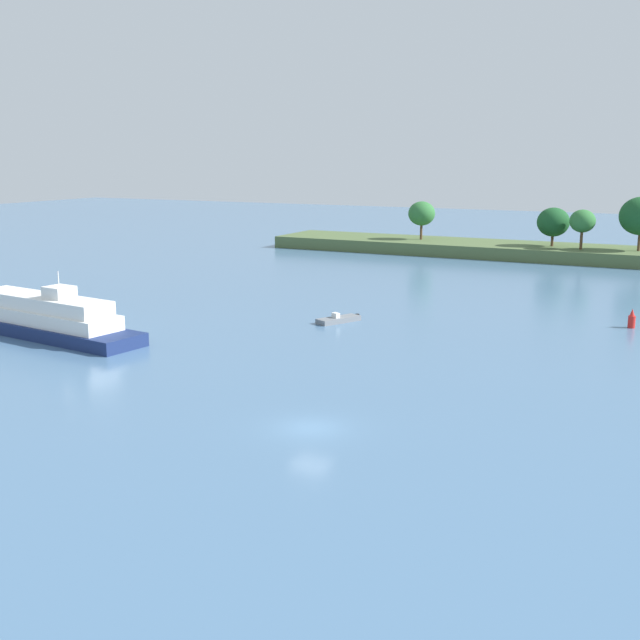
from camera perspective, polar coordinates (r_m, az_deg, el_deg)
ground_plane at (r=49.61m, az=-0.65°, el=-7.82°), size 400.00×400.00×0.00m
treeline_island at (r=134.70m, az=15.95°, el=5.17°), size 91.36×13.92×10.38m
fishing_skiff at (r=80.14m, az=1.35°, el=0.04°), size 3.47×4.94×1.02m
white_riverboat at (r=78.81m, az=-19.46°, el=0.17°), size 23.88×7.72×6.30m
channel_buoy_red at (r=83.25m, az=21.57°, el=0.02°), size 0.70×0.70×1.90m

